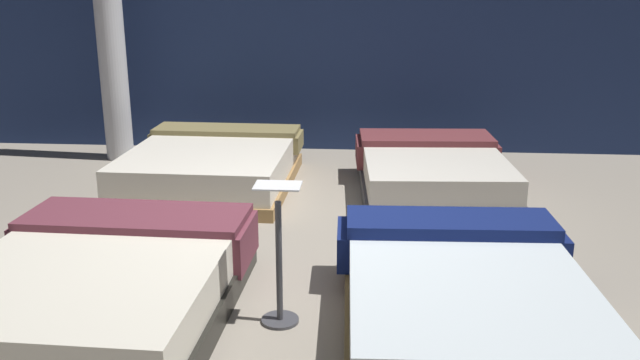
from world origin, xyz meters
The scene contains 8 objects.
ground_plane centered at (0.00, 0.00, -0.01)m, with size 18.00×18.00×0.02m, color gray.
showroom_back_wall centered at (0.00, 3.58, 1.75)m, with size 18.00×0.06×3.50m, color navy.
bed_0 centered at (-1.14, -1.07, 0.22)m, with size 1.68×2.12×0.49m.
bed_1 centered at (1.14, -1.05, 0.22)m, with size 1.59×2.06×0.50m.
bed_2 centered at (-1.11, 1.83, 0.22)m, with size 1.71×2.09×0.48m.
bed_3 centered at (1.17, 1.76, 0.22)m, with size 1.57×2.00×0.48m.
price_sign centered at (0.00, -1.02, 0.35)m, with size 0.28×0.24×0.91m.
support_pillar centered at (-2.50, 2.92, 1.75)m, with size 0.32×0.32×3.50m, color silver.
Camera 1 is at (0.55, -4.83, 2.08)m, focal length 37.76 mm.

